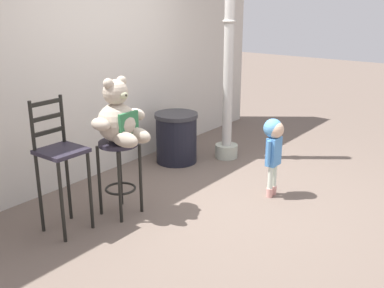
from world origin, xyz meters
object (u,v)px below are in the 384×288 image
object	(u,v)px
teddy_bear	(119,119)
child_walking	(274,141)
trash_bin	(176,138)
lamppost	(228,65)
bar_chair_empty	(60,159)
bar_stool_with_teddy	(119,163)

from	to	relation	value
teddy_bear	child_walking	distance (m)	1.65
trash_bin	lamppost	xyz separation A→B (m)	(0.53, -0.43, 0.92)
lamppost	bar_chair_empty	size ratio (longest dim) A/B	2.51
trash_bin	bar_chair_empty	bearing A→B (deg)	-170.85
lamppost	bar_chair_empty	world-z (taller)	lamppost
teddy_bear	bar_chair_empty	xyz separation A→B (m)	(-0.55, 0.21, -0.29)
bar_stool_with_teddy	child_walking	distance (m)	1.63
bar_stool_with_teddy	lamppost	bearing A→B (deg)	2.07
bar_chair_empty	lamppost	bearing A→B (deg)	-2.30
lamppost	bar_chair_empty	bearing A→B (deg)	177.70
trash_bin	child_walking	bearing A→B (deg)	-98.19
teddy_bear	lamppost	size ratio (longest dim) A/B	0.20
bar_stool_with_teddy	trash_bin	world-z (taller)	bar_stool_with_teddy
bar_chair_empty	trash_bin	bearing A→B (deg)	9.15
lamppost	teddy_bear	bearing A→B (deg)	-177.09
bar_stool_with_teddy	lamppost	world-z (taller)	lamppost
bar_stool_with_teddy	bar_chair_empty	xyz separation A→B (m)	(-0.55, 0.18, 0.16)
teddy_bear	bar_chair_empty	bearing A→B (deg)	159.22
child_walking	trash_bin	xyz separation A→B (m)	(0.22, 1.50, -0.30)
trash_bin	lamppost	world-z (taller)	lamppost
teddy_bear	bar_chair_empty	size ratio (longest dim) A/B	0.50
bar_stool_with_teddy	lamppost	size ratio (longest dim) A/B	0.24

